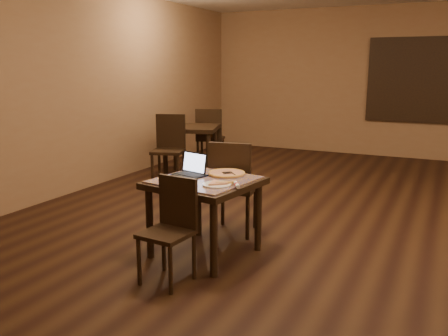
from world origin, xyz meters
The scene contains 17 objects.
ground centered at (0.00, 0.00, 0.00)m, with size 10.00×10.00×0.00m, color black.
wall_back centered at (0.00, 5.00, 1.50)m, with size 8.00×0.02×3.00m, color brown.
wall_left centered at (-4.00, 0.00, 1.50)m, with size 0.02×10.00×3.00m, color brown.
mural centered at (0.50, 4.96, 1.55)m, with size 2.34×0.05×1.64m.
tiled_table centered at (-1.16, -1.19, 0.66)m, with size 1.05×1.05×0.76m.
chair_main_near centered at (-1.15, -1.81, 0.51)m, with size 0.43×0.43×0.90m.
chair_main_far centered at (-1.14, -0.58, 0.59)m, with size 0.52×0.52×1.04m.
laptop centered at (-1.36, -1.09, 0.82)m, with size 0.36×0.32×0.21m.
plate centered at (-0.94, -1.37, 0.77)m, with size 0.26×0.26×0.01m, color white.
pizza_slice centered at (-0.94, -1.37, 0.79)m, with size 0.21×0.21×0.02m, color beige, non-canonical shape.
pizza_pan centered at (-1.04, -0.95, 0.77)m, with size 0.36×0.36×0.01m, color silver.
pizza_whole centered at (-1.04, -0.95, 0.78)m, with size 0.37×0.37×0.03m.
spatula centered at (-1.02, -0.97, 0.79)m, with size 0.10×0.24×0.01m, color silver.
napkin_roll centered at (-0.76, -1.33, 0.78)m, with size 0.12×0.15×0.04m.
other_table_b centered at (-3.00, 1.78, 0.69)m, with size 1.12×1.12×0.84m.
other_table_b_chair_near centered at (-3.03, 1.15, 0.61)m, with size 0.59×0.59×1.08m.
other_table_b_chair_far centered at (-2.97, 2.41, 0.61)m, with size 0.59×0.59×1.08m.
Camera 1 is at (0.93, -5.10, 1.83)m, focal length 38.00 mm.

